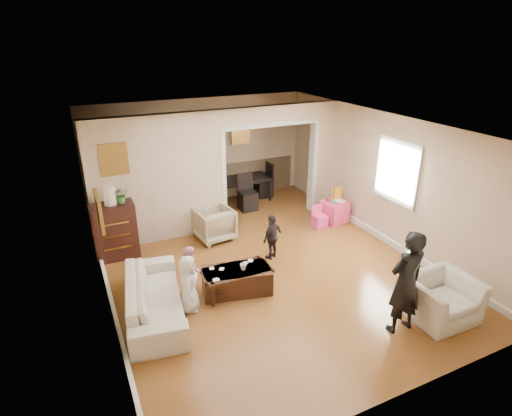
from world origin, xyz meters
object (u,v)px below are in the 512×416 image
dresser (115,231)px  child_kneel_a (189,284)px  cyan_cup (333,201)px  adult_person (406,283)px  child_toddler (272,237)px  sofa (154,297)px  coffee_cup (243,267)px  armchair_front (441,299)px  child_kneel_b (190,270)px  coffee_table (237,280)px  table_lamp (109,195)px  play_table (334,212)px  armchair_back (214,224)px  dining_table (237,190)px

dresser → child_kneel_a: size_ratio=1.17×
cyan_cup → child_kneel_a: (-3.85, -1.72, -0.07)m
adult_person → child_toddler: (-0.72, 2.65, -0.34)m
dresser → cyan_cup: 4.65m
sofa → coffee_cup: size_ratio=18.89×
adult_person → child_kneel_a: size_ratio=1.69×
armchair_front → child_kneel_b: (-3.21, 2.23, 0.11)m
armchair_front → adult_person: bearing=178.1°
sofa → coffee_table: size_ratio=1.84×
sofa → cyan_cup: size_ratio=25.61×
sofa → dresser: bearing=16.2°
coffee_cup → child_kneel_b: child_kneel_b is taller
table_lamp → child_kneel_b: bearing=-62.2°
sofa → play_table: 4.75m
table_lamp → coffee_cup: (1.73, -2.12, -0.81)m
coffee_table → coffee_cup: bearing=-26.6°
armchair_back → dresser: dresser is taller
sofa → child_kneel_b: bearing=-55.9°
cyan_cup → coffee_cup: bearing=-150.7°
armchair_back → coffee_table: bearing=74.3°
armchair_front → child_kneel_a: bearing=152.8°
dining_table → adult_person: (0.17, -5.66, 0.49)m
dresser → cyan_cup: bearing=-6.1°
child_toddler → child_kneel_b: bearing=-12.8°
dresser → adult_person: 5.23m
table_lamp → armchair_front: bearing=-44.0°
armchair_back → play_table: armchair_back is taller
armchair_back → adult_person: size_ratio=0.47×
coffee_table → dining_table: 4.09m
sofa → adult_person: adult_person is taller
play_table → adult_person: bearing=-110.7°
play_table → dining_table: size_ratio=0.30×
table_lamp → dining_table: bearing=27.7°
armchair_back → coffee_cup: (-0.23, -2.04, 0.13)m
armchair_back → child_kneel_b: 1.98m
cyan_cup → adult_person: 3.69m
dresser → cyan_cup: size_ratio=13.68×
coffee_cup → table_lamp: bearing=129.3°
table_lamp → coffee_table: 2.84m
armchair_front → play_table: bearing=81.4°
dining_table → adult_person: 5.69m
adult_person → table_lamp: bearing=-49.9°
table_lamp → dresser: bearing=0.0°
adult_person → sofa: bearing=-31.5°
play_table → child_kneel_a: (-3.95, -1.77, 0.22)m
coffee_cup → child_kneel_a: size_ratio=0.12×
coffee_table → dining_table: dining_table is taller
sofa → table_lamp: bearing=16.2°
table_lamp → dining_table: 3.78m
child_toddler → adult_person: bearing=77.9°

